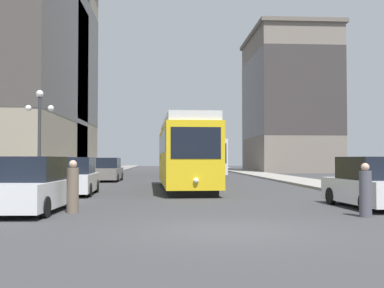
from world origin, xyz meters
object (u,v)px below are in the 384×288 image
(streetcar, at_px, (185,152))
(lamp_post_left_near, at_px, (39,124))
(parked_car_left_mid, at_px, (109,170))
(parked_car_left_far, at_px, (76,177))
(pedestrian_crossing_far, at_px, (365,192))
(parked_car_right_far, at_px, (370,184))
(pedestrian_crossing_near, at_px, (73,188))
(parked_car_left_near, at_px, (33,186))
(transit_bus, at_px, (207,157))

(streetcar, bearing_deg, lamp_post_left_near, -159.96)
(parked_car_left_mid, distance_m, lamp_post_left_near, 13.43)
(streetcar, distance_m, parked_car_left_far, 6.64)
(pedestrian_crossing_far, bearing_deg, lamp_post_left_near, 30.48)
(parked_car_right_far, height_order, pedestrian_crossing_near, parked_car_right_far)
(parked_car_left_near, relative_size, pedestrian_crossing_near, 2.75)
(parked_car_left_near, height_order, lamp_post_left_near, lamp_post_left_near)
(parked_car_left_near, height_order, pedestrian_crossing_far, parked_car_left_near)
(lamp_post_left_near, bearing_deg, parked_car_left_mid, 81.70)
(streetcar, bearing_deg, parked_car_left_near, -118.37)
(parked_car_right_far, relative_size, lamp_post_left_near, 0.89)
(parked_car_left_far, height_order, lamp_post_left_near, lamp_post_left_near)
(streetcar, height_order, parked_car_left_far, streetcar)
(transit_bus, xyz_separation_m, parked_car_left_near, (-8.51, -29.52, -1.10))
(parked_car_left_far, distance_m, pedestrian_crossing_far, 13.89)
(parked_car_left_mid, relative_size, pedestrian_crossing_far, 3.04)
(streetcar, bearing_deg, transit_bus, 78.86)
(parked_car_left_far, bearing_deg, parked_car_left_mid, 88.38)
(parked_car_left_near, xyz_separation_m, pedestrian_crossing_far, (10.33, -1.85, -0.09))
(pedestrian_crossing_near, xyz_separation_m, pedestrian_crossing_far, (8.99, -1.61, -0.04))
(transit_bus, distance_m, parked_car_left_far, 23.69)
(parked_car_left_far, bearing_deg, pedestrian_crossing_near, -81.73)
(parked_car_right_far, bearing_deg, parked_car_left_mid, -63.43)
(pedestrian_crossing_near, bearing_deg, parked_car_left_mid, 132.97)
(transit_bus, distance_m, parked_car_left_near, 30.74)
(transit_bus, height_order, parked_car_left_far, transit_bus)
(streetcar, bearing_deg, pedestrian_crossing_near, -112.11)
(transit_bus, distance_m, pedestrian_crossing_far, 31.45)
(lamp_post_left_near, bearing_deg, parked_car_left_far, -16.82)
(transit_bus, bearing_deg, parked_car_left_near, -105.69)
(parked_car_left_near, xyz_separation_m, pedestrian_crossing_near, (1.34, -0.25, -0.05))
(parked_car_right_far, bearing_deg, pedestrian_crossing_near, 2.05)
(transit_bus, relative_size, parked_car_right_far, 2.51)
(parked_car_left_mid, bearing_deg, pedestrian_crossing_near, -85.56)
(parked_car_left_near, distance_m, parked_car_left_mid, 21.04)
(parked_car_left_far, bearing_deg, lamp_post_left_near, 161.57)
(streetcar, distance_m, parked_car_left_near, 12.33)
(transit_bus, bearing_deg, parked_car_right_far, -83.50)
(pedestrian_crossing_far, bearing_deg, transit_bus, -17.31)
(parked_car_left_near, distance_m, pedestrian_crossing_far, 10.49)
(parked_car_left_near, height_order, parked_car_left_mid, same)
(parked_car_right_far, relative_size, parked_car_left_far, 0.95)
(parked_car_left_mid, relative_size, lamp_post_left_near, 0.98)
(parked_car_left_far, bearing_deg, parked_car_left_near, -91.59)
(parked_car_left_near, xyz_separation_m, lamp_post_left_near, (-1.90, 8.01, 2.63))
(pedestrian_crossing_near, xyz_separation_m, lamp_post_left_near, (-3.24, 8.26, 2.68))
(transit_bus, distance_m, lamp_post_left_near, 23.95)
(parked_car_left_mid, bearing_deg, pedestrian_crossing_far, -64.88)
(streetcar, height_order, pedestrian_crossing_near, streetcar)
(streetcar, xyz_separation_m, parked_car_left_near, (-5.48, -10.98, -1.26))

